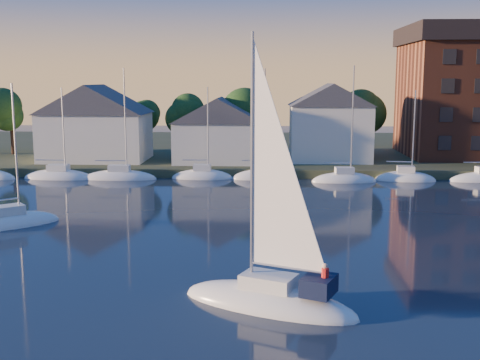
# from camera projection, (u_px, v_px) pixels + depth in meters

# --- Properties ---
(shoreline_land) EXTENTS (160.00, 50.00, 2.00)m
(shoreline_land) POSITION_uv_depth(u_px,v_px,m) (267.00, 153.00, 93.74)
(shoreline_land) COLOR #344025
(shoreline_land) RESTS_ON ground
(wooden_dock) EXTENTS (120.00, 3.00, 1.00)m
(wooden_dock) POSITION_uv_depth(u_px,v_px,m) (267.00, 176.00, 71.08)
(wooden_dock) COLOR brown
(wooden_dock) RESTS_ON ground
(clubhouse_west) EXTENTS (13.65, 9.45, 9.64)m
(clubhouse_west) POSITION_uv_depth(u_px,v_px,m) (96.00, 122.00, 76.95)
(clubhouse_west) COLOR silver
(clubhouse_west) RESTS_ON shoreline_land
(clubhouse_centre) EXTENTS (11.55, 8.40, 8.08)m
(clubhouse_centre) POSITION_uv_depth(u_px,v_px,m) (219.00, 129.00, 75.41)
(clubhouse_centre) COLOR silver
(clubhouse_centre) RESTS_ON shoreline_land
(clubhouse_east) EXTENTS (10.50, 8.40, 9.80)m
(clubhouse_east) POSITION_uv_depth(u_px,v_px,m) (330.00, 121.00, 76.65)
(clubhouse_east) COLOR silver
(clubhouse_east) RESTS_ON shoreline_land
(tree_line) EXTENTS (93.40, 5.40, 8.90)m
(tree_line) POSITION_uv_depth(u_px,v_px,m) (282.00, 110.00, 80.65)
(tree_line) COLOR #321F16
(tree_line) RESTS_ON shoreline_land
(moored_fleet) EXTENTS (95.50, 2.40, 12.05)m
(moored_fleet) POSITION_uv_depth(u_px,v_px,m) (302.00, 180.00, 67.94)
(moored_fleet) COLOR white
(moored_fleet) RESTS_ON ground
(hero_sailboat) EXTENTS (9.85, 6.62, 14.63)m
(hero_sailboat) POSITION_uv_depth(u_px,v_px,m) (271.00, 295.00, 30.12)
(hero_sailboat) COLOR white
(hero_sailboat) RESTS_ON ground
(drifting_sailboat_left) EXTENTS (7.65, 6.98, 12.10)m
(drifting_sailboat_left) POSITION_uv_depth(u_px,v_px,m) (10.00, 225.00, 46.73)
(drifting_sailboat_left) COLOR white
(drifting_sailboat_left) RESTS_ON ground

